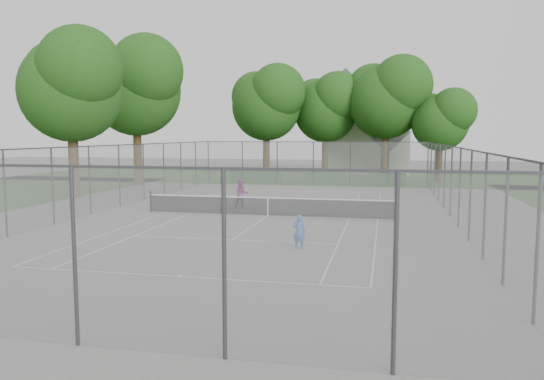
% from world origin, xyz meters
% --- Properties ---
extents(ground, '(120.00, 120.00, 0.00)m').
position_xyz_m(ground, '(0.00, 0.00, 0.00)').
color(ground, slate).
rests_on(ground, ground).
extents(grass_far, '(60.00, 20.00, 0.00)m').
position_xyz_m(grass_far, '(0.00, 26.00, 0.00)').
color(grass_far, '#234814').
rests_on(grass_far, ground).
extents(court_markings, '(11.03, 23.83, 0.01)m').
position_xyz_m(court_markings, '(0.00, 0.00, 0.01)').
color(court_markings, beige).
rests_on(court_markings, ground).
extents(tennis_net, '(12.87, 0.10, 1.10)m').
position_xyz_m(tennis_net, '(0.00, 0.00, 0.51)').
color(tennis_net, black).
rests_on(tennis_net, ground).
extents(perimeter_fence, '(18.08, 34.08, 3.52)m').
position_xyz_m(perimeter_fence, '(0.00, 0.00, 1.81)').
color(perimeter_fence, '#38383D').
rests_on(perimeter_fence, ground).
extents(tree_far_left, '(7.29, 6.65, 10.48)m').
position_xyz_m(tree_far_left, '(-5.05, 22.28, 7.20)').
color(tree_far_left, '#372714').
rests_on(tree_far_left, ground).
extents(tree_far_midleft, '(6.91, 6.31, 9.93)m').
position_xyz_m(tree_far_midleft, '(0.17, 24.73, 6.82)').
color(tree_far_midleft, '#372714').
rests_on(tree_far_midleft, ground).
extents(tree_far_midright, '(7.69, 7.02, 11.05)m').
position_xyz_m(tree_far_midright, '(5.78, 23.21, 7.60)').
color(tree_far_midright, '#372714').
rests_on(tree_far_midright, ground).
extents(tree_far_right, '(5.58, 5.09, 8.02)m').
position_xyz_m(tree_far_right, '(10.35, 21.76, 5.50)').
color(tree_far_right, '#372714').
rests_on(tree_far_right, ground).
extents(tree_side_back, '(8.26, 7.54, 11.88)m').
position_xyz_m(tree_side_back, '(-13.83, 13.77, 8.16)').
color(tree_side_back, '#372714').
rests_on(tree_side_back, ground).
extents(tree_side_front, '(7.50, 6.85, 10.78)m').
position_xyz_m(tree_side_front, '(-13.96, 4.90, 7.41)').
color(tree_side_front, '#372714').
rests_on(tree_side_front, ground).
extents(hedge_left, '(4.45, 1.34, 1.11)m').
position_xyz_m(hedge_left, '(-5.24, 18.50, 0.56)').
color(hedge_left, '#1C4A17').
rests_on(hedge_left, ground).
extents(hedge_mid, '(3.19, 0.91, 1.00)m').
position_xyz_m(hedge_mid, '(0.82, 18.57, 0.50)').
color(hedge_mid, '#1C4A17').
rests_on(hedge_mid, ground).
extents(hedge_right, '(3.09, 1.13, 0.93)m').
position_xyz_m(hedge_right, '(5.90, 18.21, 0.46)').
color(hedge_right, '#1C4A17').
rests_on(hedge_right, ground).
extents(house, '(8.58, 6.65, 10.68)m').
position_xyz_m(house, '(3.82, 31.15, 4.30)').
color(house, beige).
rests_on(house, ground).
extents(girl_player, '(0.47, 0.32, 1.23)m').
position_xyz_m(girl_player, '(2.80, -7.35, 0.62)').
color(girl_player, '#2D5CAC').
rests_on(girl_player, ground).
extents(woman_player, '(0.98, 0.88, 1.66)m').
position_xyz_m(woman_player, '(-1.96, 2.07, 0.83)').
color(woman_player, '#802A6F').
rests_on(woman_player, ground).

